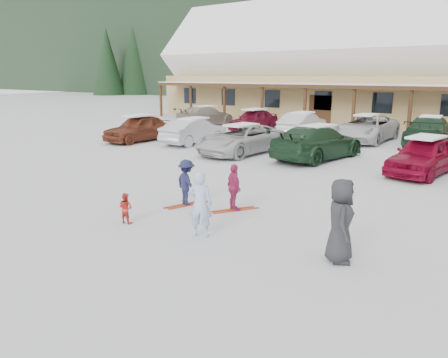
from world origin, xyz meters
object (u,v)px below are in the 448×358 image
Objects in this scene: toddler_red at (126,208)px; parked_car_4 at (424,156)px; child_magenta at (234,188)px; parked_car_8 at (254,120)px; parked_car_9 at (302,124)px; parked_car_11 at (429,131)px; parked_car_1 at (194,131)px; child_navy at (187,183)px; bystander_dark at (340,221)px; day_lodge at (325,72)px; parked_car_0 at (139,128)px; parked_car_7 at (205,116)px; parked_car_2 at (241,139)px; parked_car_10 at (366,128)px; parked_car_3 at (317,142)px; adult_skier at (200,204)px.

parked_car_4 is at bearing -124.22° from toddler_red.
parked_car_8 is at bearing -27.57° from child_magenta.
child_magenta is 16.14m from parked_car_9.
parked_car_11 reaches higher than toddler_red.
parked_car_8 is at bearing -86.97° from parked_car_1.
parked_car_1 is at bearing -84.42° from parked_car_8.
toddler_red is 13.26m from parked_car_1.
child_navy is 9.59m from parked_car_4.
bystander_dark is 21.50m from parked_car_8.
day_lodge is 12.35m from parked_car_9.
day_lodge is 30.19m from toddler_red.
parked_car_0 is (-15.62, 8.97, -0.13)m from bystander_dark.
parked_car_4 is 18.59m from parked_car_7.
parked_car_4 is (-0.55, 9.57, -0.15)m from bystander_dark.
child_magenta is 0.26× the size of parked_car_2.
parked_car_0 is 0.86× the size of parked_car_2.
parked_car_10 is (10.39, 7.63, 0.02)m from parked_car_0.
parked_car_7 is (-12.39, 16.14, 0.05)m from child_navy.
parked_car_3 is at bearing -89.39° from parked_car_10.
parked_car_7 is at bearing -56.84° from parked_car_1.
parked_car_2 is 9.08m from parked_car_8.
parked_car_0 is at bearing 47.06° from parked_car_9.
parked_car_7 is (-4.96, 7.13, 0.03)m from parked_car_1.
parked_car_9 is 4.00m from parked_car_10.
child_navy is at bearing 49.38° from bystander_dark.
adult_skier is 1.16× the size of child_navy.
child_magenta is (9.29, -26.48, -3.28)m from day_lodge.
day_lodge reaches higher than parked_car_7.
parked_car_8 is at bearing -5.90° from parked_car_11.
child_navy is 16.10m from parked_car_9.
day_lodge reaches higher than parked_car_9.
parked_car_0 is at bearing 107.03° from parked_car_7.
parked_car_0 is (-10.31, 9.96, 0.34)m from toddler_red.
parked_car_4 is (4.76, 10.56, 0.32)m from toddler_red.
parked_car_0 is at bearing -97.90° from day_lodge.
child_magenta is at bearing -132.73° from toddler_red.
parked_car_1 is 9.75m from parked_car_10.
parked_car_9 is at bearing -179.60° from parked_car_7.
parked_car_3 is (-0.05, 8.88, 0.08)m from child_navy.
bystander_dark reaches higher than child_navy.
bystander_dark reaches higher than parked_car_7.
toddler_red is at bearing 121.29° from parked_car_1.
parked_car_4 is (4.54, 8.45, 0.04)m from child_navy.
bystander_dark is 19.06m from parked_car_9.
parked_car_1 is at bearing 22.82° from bystander_dark.
day_lodge is at bearing -85.15° from toddler_red.
parked_car_0 reaches higher than parked_car_8.
parked_car_9 is (-5.54, 15.16, 0.05)m from child_magenta.
parked_car_3 is (3.54, 0.88, 0.06)m from parked_car_2.
parked_car_7 is at bearing -17.52° from child_magenta.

